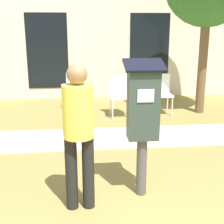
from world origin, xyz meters
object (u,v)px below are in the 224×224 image
object	(u,v)px
parking_meter	(143,111)
person_standing	(79,127)
outdoor_chair_middle	(120,92)
outdoor_chair_right	(161,90)
outdoor_chair_left	(76,89)

from	to	relation	value
parking_meter	person_standing	distance (m)	0.75
parking_meter	outdoor_chair_middle	size ratio (longest dim) A/B	1.77
outdoor_chair_middle	outdoor_chair_right	bearing A→B (deg)	5.05
person_standing	outdoor_chair_left	xyz separation A→B (m)	(-0.06, 4.10, -0.40)
outdoor_chair_right	outdoor_chair_left	bearing A→B (deg)	156.56
parking_meter	outdoor_chair_left	bearing A→B (deg)	101.35
person_standing	outdoor_chair_right	distance (m)	4.23
person_standing	outdoor_chair_right	bearing A→B (deg)	94.00
parking_meter	outdoor_chair_middle	bearing A→B (deg)	86.82
person_standing	outdoor_chair_left	bearing A→B (deg)	121.41
outdoor_chair_left	outdoor_chair_middle	world-z (taller)	same
person_standing	outdoor_chair_middle	size ratio (longest dim) A/B	1.76
outdoor_chair_left	outdoor_chair_right	bearing A→B (deg)	6.92
outdoor_chair_left	outdoor_chair_middle	xyz separation A→B (m)	(0.97, -0.45, 0.00)
outdoor_chair_middle	outdoor_chair_right	size ratio (longest dim) A/B	1.00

